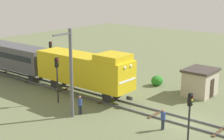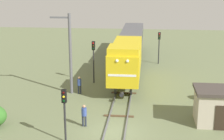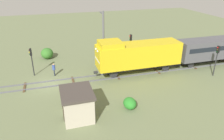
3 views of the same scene
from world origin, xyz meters
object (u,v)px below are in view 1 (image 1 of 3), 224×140
(passenger_car_leading, at_px, (8,54))
(worker_near_track, at_px, (163,118))
(catenary_mast, at_px, (71,71))
(locomotive, at_px, (85,69))
(traffic_signal_near, at_px, (190,109))
(worker_by_signal, at_px, (80,104))
(traffic_signal_mid, at_px, (57,72))
(relay_hut, at_px, (200,82))
(traffic_signal_far, at_px, (51,51))

(passenger_car_leading, distance_m, worker_near_track, 24.16)
(passenger_car_leading, bearing_deg, catenary_mast, -106.98)
(locomotive, bearing_deg, traffic_signal_near, -103.58)
(locomotive, relative_size, worker_by_signal, 6.82)
(traffic_signal_mid, bearing_deg, locomotive, -5.82)
(worker_by_signal, bearing_deg, relay_hut, -173.06)
(traffic_signal_near, bearing_deg, worker_by_signal, 95.79)
(worker_near_track, bearing_deg, traffic_signal_near, 126.07)
(locomotive, distance_m, traffic_signal_far, 10.05)
(passenger_car_leading, relative_size, worker_near_track, 8.24)
(traffic_signal_near, distance_m, relay_hut, 11.57)
(worker_near_track, bearing_deg, traffic_signal_mid, -31.55)
(passenger_car_leading, distance_m, catenary_mast, 17.41)
(locomotive, relative_size, traffic_signal_mid, 2.62)
(worker_near_track, bearing_deg, passenger_car_leading, -42.46)
(passenger_car_leading, bearing_deg, traffic_signal_near, -96.86)
(traffic_signal_far, relative_size, catenary_mast, 0.53)
(relay_hut, bearing_deg, passenger_car_leading, 108.55)
(traffic_signal_near, bearing_deg, locomotive, 76.42)
(traffic_signal_far, xyz_separation_m, worker_by_signal, (-7.80, -12.77, -1.84))
(worker_by_signal, height_order, catenary_mast, catenary_mast)
(traffic_signal_mid, bearing_deg, worker_by_signal, -102.11)
(traffic_signal_far, distance_m, relay_hut, 18.87)
(worker_near_track, distance_m, worker_by_signal, 7.49)
(catenary_mast, bearing_deg, worker_by_signal, -8.98)
(passenger_car_leading, distance_m, traffic_signal_mid, 13.44)
(passenger_car_leading, distance_m, relay_hut, 23.61)
(locomotive, relative_size, catenary_mast, 1.52)
(worker_near_track, relative_size, relay_hut, 0.49)
(traffic_signal_mid, relative_size, worker_near_track, 2.61)
(traffic_signal_mid, distance_m, worker_by_signal, 4.34)
(passenger_car_leading, xyz_separation_m, catenary_mast, (-5.06, -16.58, 1.53))
(worker_near_track, height_order, catenary_mast, catenary_mast)
(worker_by_signal, relative_size, catenary_mast, 0.22)
(traffic_signal_mid, bearing_deg, passenger_car_leading, 75.33)
(traffic_signal_near, height_order, traffic_signal_mid, traffic_signal_mid)
(catenary_mast, bearing_deg, passenger_car_leading, 73.02)
(traffic_signal_mid, xyz_separation_m, worker_near_track, (1.00, -11.00, -2.07))
(locomotive, height_order, worker_near_track, locomotive)
(locomotive, xyz_separation_m, worker_near_track, (-2.40, -10.66, -1.78))
(worker_by_signal, relative_size, relay_hut, 0.49)
(traffic_signal_near, relative_size, traffic_signal_far, 0.91)
(locomotive, distance_m, catenary_mast, 6.15)
(traffic_signal_mid, relative_size, catenary_mast, 0.58)
(traffic_signal_near, distance_m, worker_by_signal, 10.04)
(traffic_signal_mid, bearing_deg, relay_hut, -40.67)
(passenger_car_leading, xyz_separation_m, traffic_signal_far, (3.60, -3.95, 0.32))
(traffic_signal_near, relative_size, worker_by_signal, 2.18)
(traffic_signal_mid, relative_size, worker_by_signal, 2.61)
(traffic_signal_mid, bearing_deg, traffic_signal_near, -89.16)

